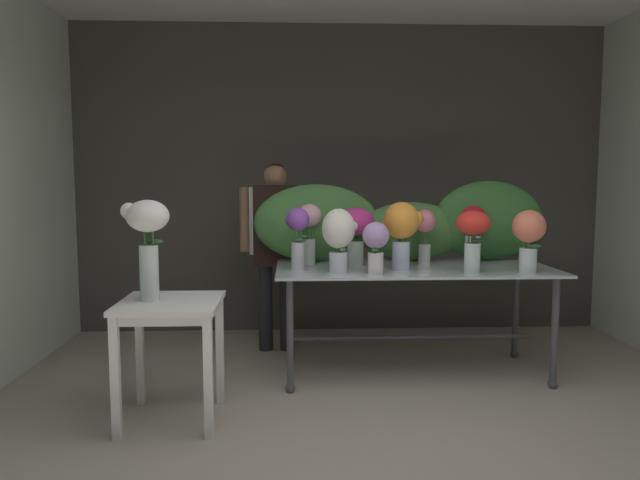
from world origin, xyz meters
name	(u,v)px	position (x,y,z in m)	size (l,w,h in m)	color
ground_plane	(358,383)	(0.00, 1.66, 0.00)	(7.30, 7.30, 0.00)	#9E9384
wall_back	(341,180)	(0.00, 3.32, 1.48)	(5.22, 0.12, 2.96)	#4C4742
display_table_glass	(414,282)	(0.44, 1.86, 0.71)	(2.08, 0.95, 0.83)	silver
side_table_white	(171,318)	(-1.22, 1.03, 0.64)	(0.60, 0.64, 0.75)	white
florist	(276,236)	(-0.62, 2.54, 1.00)	(0.61, 0.24, 1.62)	#232328
foliage_backdrop	(404,224)	(0.43, 2.21, 1.13)	(2.35, 0.30, 0.65)	#477F3D
vase_blush_stock	(310,226)	(-0.34, 2.03, 1.13)	(0.19, 0.19, 0.47)	silver
vase_magenta_peonies	(355,228)	(0.01, 1.97, 1.12)	(0.31, 0.29, 0.44)	silver
vase_sunset_lilies	(402,228)	(0.32, 1.72, 1.14)	(0.31, 0.26, 0.50)	silver
vase_scarlet_tulips	(473,233)	(0.80, 1.54, 1.11)	(0.24, 0.24, 0.44)	silver
vase_ivory_anemones	(339,235)	(-0.15, 1.62, 1.09)	(0.26, 0.24, 0.46)	silver
vase_violet_freesia	(297,233)	(-0.44, 1.73, 1.10)	(0.18, 0.17, 0.46)	silver
vase_lilac_ranunculus	(376,244)	(0.11, 1.52, 1.04)	(0.19, 0.19, 0.37)	silver
vase_crimson_roses	(473,230)	(0.94, 2.03, 1.09)	(0.21, 0.21, 0.45)	silver
vase_rosy_hydrangea	(424,231)	(0.54, 1.94, 1.09)	(0.17, 0.16, 0.43)	silver
vase_coral_snapdragons	(529,235)	(1.19, 1.54, 1.10)	(0.23, 0.23, 0.45)	silver
vase_white_roses_tall	(147,235)	(-1.35, 1.03, 1.16)	(0.29, 0.26, 0.61)	silver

